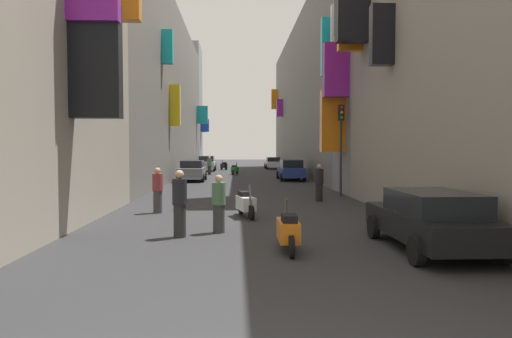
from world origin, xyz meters
TOP-DOWN VIEW (x-y plane):
  - ground_plane at (0.00, 30.00)m, footprint 140.00×140.00m
  - building_left_mid_b at (-8.00, 35.15)m, footprint 7.27×36.91m
  - building_left_far at (-7.99, 56.88)m, footprint 7.06×6.24m
  - building_right_mid_a at (7.95, 20.65)m, footprint 7.22×4.14m
  - building_right_mid_b at (8.00, 41.37)m, footprint 6.82×37.27m
  - parked_car_blue at (3.58, 30.83)m, footprint 1.84×4.46m
  - parked_car_white at (3.82, 50.50)m, footprint 1.84×4.43m
  - parked_car_grey at (-3.62, 30.15)m, footprint 1.90×4.02m
  - parked_car_black at (3.92, 6.98)m, footprint 1.89×4.28m
  - parked_car_silver at (-3.56, 45.64)m, footprint 1.88×3.91m
  - parked_car_green at (-3.94, 53.92)m, footprint 1.94×4.14m
  - scooter_black at (-1.83, 48.30)m, footprint 0.83×1.77m
  - scooter_green at (-0.58, 38.63)m, footprint 0.73×1.84m
  - scooter_orange at (0.71, 7.07)m, footprint 0.45×1.89m
  - scooter_white at (-0.14, 12.32)m, footprint 0.69×1.88m
  - pedestrian_crossing at (3.19, 16.95)m, footprint 0.48×0.48m
  - pedestrian_near_left at (-2.85, 38.25)m, footprint 0.53×0.53m
  - pedestrian_near_right at (-3.27, 13.46)m, footprint 0.40×0.40m
  - pedestrian_mid_street at (-1.92, 8.82)m, footprint 0.49×0.49m
  - pedestrian_far_away at (-0.93, 9.43)m, footprint 0.45×0.45m
  - traffic_light_near_corner at (4.61, 19.02)m, footprint 0.26×0.34m

SIDE VIEW (x-z plane):
  - ground_plane at x=0.00m, z-range 0.00..0.00m
  - scooter_black at x=-1.83m, z-range -0.10..1.03m
  - scooter_green at x=-0.58m, z-range -0.10..1.03m
  - scooter_orange at x=0.71m, z-range -0.10..1.03m
  - scooter_white at x=-0.14m, z-range -0.10..1.03m
  - parked_car_black at x=3.92m, z-range 0.04..1.39m
  - parked_car_white at x=3.82m, z-range 0.04..1.41m
  - parked_car_grey at x=-3.62m, z-range 0.04..1.51m
  - parked_car_green at x=-3.94m, z-range 0.04..1.52m
  - parked_car_blue at x=3.58m, z-range 0.03..1.54m
  - pedestrian_far_away at x=-0.93m, z-range -0.01..1.58m
  - pedestrian_near_right at x=-3.27m, z-range -0.01..1.62m
  - pedestrian_crossing at x=3.19m, z-range -0.01..1.63m
  - parked_car_silver at x=-3.56m, z-range 0.03..1.60m
  - pedestrian_near_left at x=-2.85m, z-range 0.00..1.64m
  - pedestrian_mid_street at x=-1.92m, z-range 0.00..1.75m
  - traffic_light_near_corner at x=4.61m, z-range 0.79..5.22m
  - building_left_mid_b at x=-8.00m, z-range 0.00..13.47m
  - building_right_mid_b at x=8.00m, z-range 0.00..13.89m
  - building_left_far at x=-7.99m, z-range -0.01..15.47m
  - building_right_mid_a at x=7.95m, z-range -0.06..18.69m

